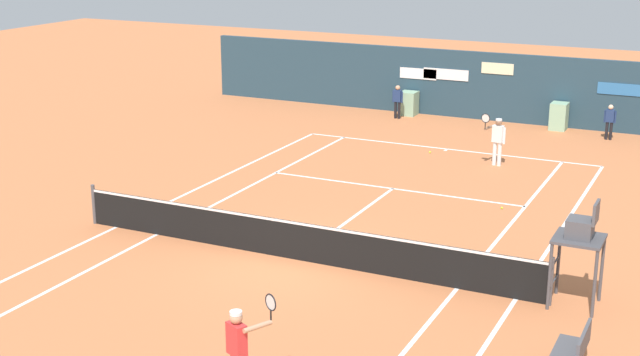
{
  "coord_description": "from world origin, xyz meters",
  "views": [
    {
      "loc": [
        9.1,
        -17.51,
        7.8
      ],
      "look_at": [
        -1.28,
        4.01,
        0.8
      ],
      "focal_mm": 49.78,
      "sensor_mm": 36.0,
      "label": 1
    }
  ],
  "objects_px": {
    "player_bench": "(573,349)",
    "tennis_ball_by_sideline": "(502,208)",
    "player_near_side": "(238,345)",
    "tennis_ball_mid_court": "(430,152)",
    "player_on_baseline": "(497,137)",
    "umpire_chair": "(580,236)",
    "ball_kid_centre_post": "(398,99)",
    "ball_kid_left_post": "(610,120)"
  },
  "relations": [
    {
      "from": "player_bench",
      "to": "tennis_ball_mid_court",
      "type": "relative_size",
      "value": 17.57
    },
    {
      "from": "player_bench",
      "to": "tennis_ball_mid_court",
      "type": "xyz_separation_m",
      "value": [
        -7.34,
        13.7,
        -0.47
      ]
    },
    {
      "from": "ball_kid_left_post",
      "to": "tennis_ball_by_sideline",
      "type": "relative_size",
      "value": 19.23
    },
    {
      "from": "umpire_chair",
      "to": "player_on_baseline",
      "type": "bearing_deg",
      "value": 23.41
    },
    {
      "from": "ball_kid_centre_post",
      "to": "tennis_ball_mid_court",
      "type": "distance_m",
      "value": 5.64
    },
    {
      "from": "umpire_chair",
      "to": "player_bench",
      "type": "height_order",
      "value": "umpire_chair"
    },
    {
      "from": "tennis_ball_mid_court",
      "to": "tennis_ball_by_sideline",
      "type": "bearing_deg",
      "value": -52.57
    },
    {
      "from": "tennis_ball_by_sideline",
      "to": "ball_kid_centre_post",
      "type": "bearing_deg",
      "value": 125.19
    },
    {
      "from": "ball_kid_left_post",
      "to": "tennis_ball_by_sideline",
      "type": "distance_m",
      "value": 9.84
    },
    {
      "from": "player_near_side",
      "to": "tennis_ball_mid_court",
      "type": "height_order",
      "value": "player_near_side"
    },
    {
      "from": "umpire_chair",
      "to": "tennis_ball_by_sideline",
      "type": "xyz_separation_m",
      "value": [
        -3.01,
        5.67,
        -1.5
      ]
    },
    {
      "from": "umpire_chair",
      "to": "player_bench",
      "type": "distance_m",
      "value": 3.25
    },
    {
      "from": "player_near_side",
      "to": "ball_kid_left_post",
      "type": "distance_m",
      "value": 21.84
    },
    {
      "from": "player_bench",
      "to": "tennis_ball_mid_court",
      "type": "distance_m",
      "value": 15.56
    },
    {
      "from": "umpire_chair",
      "to": "player_on_baseline",
      "type": "distance_m",
      "value": 10.99
    },
    {
      "from": "player_bench",
      "to": "player_on_baseline",
      "type": "relative_size",
      "value": 0.66
    },
    {
      "from": "player_bench",
      "to": "tennis_ball_mid_court",
      "type": "height_order",
      "value": "player_bench"
    },
    {
      "from": "ball_kid_centre_post",
      "to": "umpire_chair",
      "type": "bearing_deg",
      "value": 124.86
    },
    {
      "from": "umpire_chair",
      "to": "player_on_baseline",
      "type": "height_order",
      "value": "umpire_chair"
    },
    {
      "from": "player_bench",
      "to": "tennis_ball_by_sideline",
      "type": "xyz_separation_m",
      "value": [
        -3.52,
        8.7,
        -0.47
      ]
    },
    {
      "from": "player_bench",
      "to": "ball_kid_centre_post",
      "type": "relative_size",
      "value": 0.88
    },
    {
      "from": "ball_kid_centre_post",
      "to": "tennis_ball_mid_court",
      "type": "height_order",
      "value": "ball_kid_centre_post"
    },
    {
      "from": "ball_kid_centre_post",
      "to": "tennis_ball_by_sideline",
      "type": "height_order",
      "value": "ball_kid_centre_post"
    },
    {
      "from": "ball_kid_left_post",
      "to": "tennis_ball_mid_court",
      "type": "relative_size",
      "value": 19.23
    },
    {
      "from": "player_near_side",
      "to": "ball_kid_left_post",
      "type": "xyz_separation_m",
      "value": [
        2.83,
        21.65,
        -0.22
      ]
    },
    {
      "from": "tennis_ball_mid_court",
      "to": "tennis_ball_by_sideline",
      "type": "height_order",
      "value": "same"
    },
    {
      "from": "player_on_baseline",
      "to": "tennis_ball_mid_court",
      "type": "xyz_separation_m",
      "value": [
        -2.48,
        0.59,
        -0.92
      ]
    },
    {
      "from": "player_on_baseline",
      "to": "player_near_side",
      "type": "bearing_deg",
      "value": 100.36
    },
    {
      "from": "player_near_side",
      "to": "ball_kid_centre_post",
      "type": "xyz_separation_m",
      "value": [
        -5.44,
        21.65,
        -0.19
      ]
    },
    {
      "from": "ball_kid_left_post",
      "to": "ball_kid_centre_post",
      "type": "height_order",
      "value": "ball_kid_centre_post"
    },
    {
      "from": "tennis_ball_by_sideline",
      "to": "player_near_side",
      "type": "bearing_deg",
      "value": -96.7
    },
    {
      "from": "umpire_chair",
      "to": "tennis_ball_mid_court",
      "type": "bearing_deg",
      "value": 32.67
    },
    {
      "from": "player_bench",
      "to": "player_near_side",
      "type": "distance_m",
      "value": 5.91
    },
    {
      "from": "player_near_side",
      "to": "ball_kid_centre_post",
      "type": "distance_m",
      "value": 22.32
    },
    {
      "from": "player_near_side",
      "to": "player_bench",
      "type": "bearing_deg",
      "value": 59.24
    },
    {
      "from": "player_on_baseline",
      "to": "ball_kid_left_post",
      "type": "height_order",
      "value": "player_on_baseline"
    },
    {
      "from": "umpire_chair",
      "to": "player_on_baseline",
      "type": "relative_size",
      "value": 1.28
    },
    {
      "from": "tennis_ball_by_sideline",
      "to": "player_on_baseline",
      "type": "bearing_deg",
      "value": 107.01
    },
    {
      "from": "player_bench",
      "to": "ball_kid_left_post",
      "type": "relative_size",
      "value": 0.91
    },
    {
      "from": "ball_kid_centre_post",
      "to": "player_bench",
      "type": "bearing_deg",
      "value": 121.56
    },
    {
      "from": "umpire_chair",
      "to": "player_near_side",
      "type": "height_order",
      "value": "umpire_chair"
    },
    {
      "from": "player_near_side",
      "to": "tennis_ball_mid_court",
      "type": "relative_size",
      "value": 26.96
    }
  ]
}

